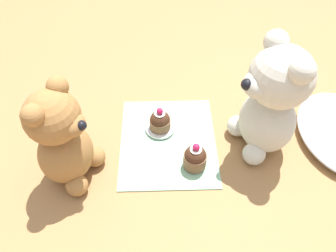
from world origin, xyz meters
TOP-DOWN VIEW (x-y plane):
  - ground_plane at (0.00, 0.00)m, footprint 4.00×4.00m
  - knitted_placemat at (0.00, 0.00)m, footprint 0.27×0.23m
  - teddy_bear_cream at (0.01, 0.21)m, footprint 0.16×0.16m
  - teddy_bear_tan at (0.08, -0.21)m, footprint 0.15×0.14m
  - cupcake_near_cream_bear at (0.07, 0.06)m, footprint 0.05×0.05m
  - saucer_plate at (-0.04, -0.02)m, footprint 0.07×0.07m
  - cupcake_near_tan_bear at (-0.04, -0.02)m, footprint 0.05×0.05m

SIDE VIEW (x-z plane):
  - ground_plane at x=0.00m, z-range 0.00..0.00m
  - knitted_placemat at x=0.00m, z-range 0.00..0.01m
  - saucer_plate at x=-0.04m, z-range 0.01..0.01m
  - cupcake_near_tan_bear at x=-0.04m, z-range 0.00..0.06m
  - cupcake_near_cream_bear at x=0.07m, z-range 0.00..0.07m
  - teddy_bear_tan at x=0.08m, z-range -0.01..0.23m
  - teddy_bear_cream at x=0.01m, z-range 0.00..0.27m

